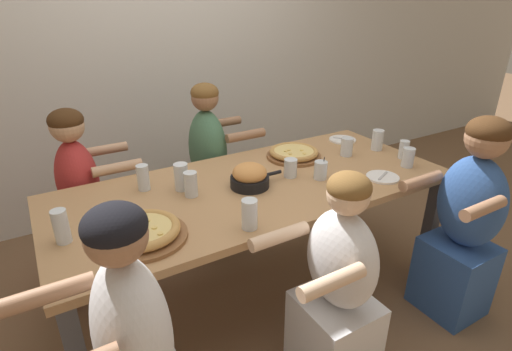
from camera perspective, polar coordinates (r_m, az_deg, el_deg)
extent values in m
plane|color=brown|center=(2.61, 0.00, -16.18)|extent=(18.00, 18.00, 0.00)
cube|color=silver|center=(3.34, -14.14, 22.13)|extent=(10.00, 0.06, 3.20)
cube|color=tan|center=(2.20, 0.00, -1.66)|extent=(2.19, 0.94, 0.04)
cube|color=#4C4C51|center=(2.76, 23.59, -6.89)|extent=(0.07, 0.07, 0.71)
cube|color=#4C4C51|center=(2.50, -26.57, -10.98)|extent=(0.07, 0.07, 0.71)
cube|color=#4C4C51|center=(3.23, 12.19, -0.72)|extent=(0.07, 0.07, 0.71)
cylinder|color=brown|center=(1.78, -15.76, -8.39)|extent=(0.37, 0.37, 0.02)
torus|color=tan|center=(1.77, -15.88, -7.44)|extent=(0.32, 0.32, 0.04)
cylinder|color=#E5C675|center=(1.77, -15.86, -7.65)|extent=(0.26, 0.26, 0.04)
cylinder|color=#E5C166|center=(1.77, -17.83, -7.18)|extent=(0.02, 0.02, 0.01)
cylinder|color=#E5C166|center=(1.69, -13.51, -8.06)|extent=(0.02, 0.02, 0.01)
cylinder|color=#E5C166|center=(1.74, -14.32, -7.21)|extent=(0.02, 0.02, 0.01)
cylinder|color=#E5C166|center=(1.80, -15.25, -6.19)|extent=(0.02, 0.02, 0.01)
cylinder|color=brown|center=(2.56, 5.40, 2.79)|extent=(0.34, 0.34, 0.02)
torus|color=tan|center=(2.55, 5.43, 3.40)|extent=(0.31, 0.31, 0.03)
cylinder|color=#E5C675|center=(2.55, 5.42, 3.28)|extent=(0.27, 0.27, 0.03)
cylinder|color=#E5C166|center=(2.54, 4.74, 3.67)|extent=(0.02, 0.02, 0.01)
cylinder|color=#E5C166|center=(2.50, 6.91, 3.16)|extent=(0.02, 0.02, 0.01)
cylinder|color=#E5C166|center=(2.52, 4.23, 3.52)|extent=(0.02, 0.02, 0.01)
cylinder|color=#E5C166|center=(2.55, 6.52, 3.63)|extent=(0.02, 0.02, 0.01)
cylinder|color=#E5C166|center=(2.48, 4.90, 3.12)|extent=(0.02, 0.02, 0.01)
cylinder|color=black|center=(2.15, -0.91, -0.88)|extent=(0.21, 0.21, 0.06)
cylinder|color=black|center=(2.22, 2.52, 0.32)|extent=(0.09, 0.02, 0.02)
ellipsoid|color=#D68E4C|center=(2.13, -0.91, 0.39)|extent=(0.19, 0.19, 0.10)
cylinder|color=white|center=(2.92, 12.25, 5.02)|extent=(0.19, 0.19, 0.01)
cube|color=#B7B7BC|center=(2.91, 12.26, 5.18)|extent=(0.09, 0.11, 0.01)
cylinder|color=white|center=(2.25, 13.25, -0.99)|extent=(0.20, 0.20, 0.01)
cube|color=#B7B7BC|center=(2.25, 13.27, -0.78)|extent=(0.12, 0.08, 0.01)
cylinder|color=white|center=(2.37, 17.64, -0.23)|extent=(0.18, 0.18, 0.01)
cube|color=#B7B7BC|center=(2.37, 17.67, -0.03)|extent=(0.12, 0.06, 0.01)
cylinder|color=silver|center=(2.26, 9.21, 0.76)|extent=(0.07, 0.07, 0.10)
cylinder|color=#1EA8DB|center=(2.27, 9.19, 0.42)|extent=(0.06, 0.06, 0.07)
cylinder|color=black|center=(2.27, 9.56, 1.14)|extent=(0.01, 0.02, 0.13)
cylinder|color=silver|center=(2.69, 20.37, 3.50)|extent=(0.06, 0.06, 0.12)
cylinder|color=silver|center=(2.70, 20.29, 3.02)|extent=(0.05, 0.05, 0.07)
cylinder|color=silver|center=(2.18, -15.82, -0.29)|extent=(0.06, 0.06, 0.14)
cylinder|color=black|center=(2.19, -15.73, -0.98)|extent=(0.06, 0.06, 0.08)
cylinder|color=silver|center=(2.56, 20.91, 2.43)|extent=(0.07, 0.07, 0.12)
cylinder|color=silver|center=(2.57, 20.80, 1.77)|extent=(0.06, 0.06, 0.05)
cylinder|color=silver|center=(1.76, -0.93, -5.55)|extent=(0.07, 0.07, 0.14)
cylinder|color=silver|center=(2.06, -9.30, -1.23)|extent=(0.07, 0.07, 0.13)
cylinder|color=black|center=(2.08, -9.24, -2.03)|extent=(0.06, 0.06, 0.07)
cylinder|color=silver|center=(2.27, 4.94, 1.09)|extent=(0.07, 0.07, 0.11)
cylinder|color=silver|center=(2.28, 4.93, 0.70)|extent=(0.07, 0.07, 0.07)
cylinder|color=silver|center=(2.78, 16.97, 4.89)|extent=(0.07, 0.07, 0.14)
cylinder|color=black|center=(2.79, 16.87, 4.17)|extent=(0.07, 0.07, 0.06)
cylinder|color=silver|center=(1.85, -26.07, -6.56)|extent=(0.06, 0.06, 0.15)
cylinder|color=silver|center=(2.14, -10.62, -0.19)|extent=(0.07, 0.07, 0.15)
cylinder|color=black|center=(2.14, -10.58, -0.67)|extent=(0.07, 0.07, 0.11)
cylinder|color=silver|center=(2.63, 12.85, 4.04)|extent=(0.08, 0.08, 0.12)
cylinder|color=black|center=(2.63, 12.82, 3.77)|extent=(0.07, 0.07, 0.09)
cube|color=#477556|center=(2.99, -6.44, -5.24)|extent=(0.32, 0.34, 0.45)
ellipsoid|color=#477556|center=(2.78, -6.92, 3.74)|extent=(0.24, 0.36, 0.55)
sphere|color=#9E7051|center=(2.67, -7.32, 11.01)|extent=(0.18, 0.18, 0.18)
ellipsoid|color=brown|center=(2.67, -7.35, 11.67)|extent=(0.18, 0.18, 0.13)
cylinder|color=#9E7051|center=(2.97, -4.75, 7.56)|extent=(0.28, 0.06, 0.06)
cylinder|color=#9E7051|center=(2.68, -1.50, 5.75)|extent=(0.28, 0.06, 0.06)
cube|color=#B22D2D|center=(2.81, -22.49, -9.24)|extent=(0.32, 0.34, 0.45)
ellipsoid|color=#B22D2D|center=(2.60, -24.13, -0.57)|extent=(0.24, 0.36, 0.49)
sphere|color=tan|center=(2.49, -25.44, 6.42)|extent=(0.19, 0.19, 0.19)
ellipsoid|color=#422814|center=(2.48, -25.57, 7.14)|extent=(0.19, 0.19, 0.13)
cylinder|color=tan|center=(2.75, -20.78, 3.47)|extent=(0.28, 0.06, 0.06)
cylinder|color=tan|center=(2.43, -19.18, 1.05)|extent=(0.28, 0.06, 0.06)
cube|color=#2D5193|center=(2.62, 26.26, -12.73)|extent=(0.32, 0.34, 0.45)
ellipsoid|color=#2D5193|center=(2.38, 28.38, -3.38)|extent=(0.24, 0.36, 0.51)
sphere|color=#9E7051|center=(2.26, 30.16, 4.65)|extent=(0.21, 0.21, 0.21)
ellipsoid|color=#422814|center=(2.25, 30.35, 5.52)|extent=(0.21, 0.21, 0.15)
cylinder|color=#9E7051|center=(2.10, 29.75, -4.10)|extent=(0.28, 0.06, 0.06)
cylinder|color=#9E7051|center=(2.26, 22.52, -0.72)|extent=(0.28, 0.06, 0.06)
ellipsoid|color=silver|center=(1.41, -17.23, -20.56)|extent=(0.24, 0.36, 0.55)
sphere|color=#9E7051|center=(1.19, -19.38, -8.08)|extent=(0.18, 0.18, 0.18)
ellipsoid|color=black|center=(1.18, -19.59, -6.77)|extent=(0.18, 0.18, 0.13)
cylinder|color=#9E7051|center=(1.46, -27.61, -14.80)|extent=(0.28, 0.06, 0.06)
cube|color=silver|center=(2.06, 10.95, -21.81)|extent=(0.32, 0.34, 0.45)
ellipsoid|color=silver|center=(1.77, 12.12, -11.60)|extent=(0.24, 0.36, 0.45)
sphere|color=beige|center=(1.61, 13.08, -2.60)|extent=(0.17, 0.17, 0.17)
ellipsoid|color=brown|center=(1.59, 13.18, -1.62)|extent=(0.18, 0.18, 0.12)
cylinder|color=beige|center=(1.50, 10.84, -14.70)|extent=(0.28, 0.06, 0.06)
cylinder|color=beige|center=(1.72, 3.33, -8.68)|extent=(0.28, 0.06, 0.06)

